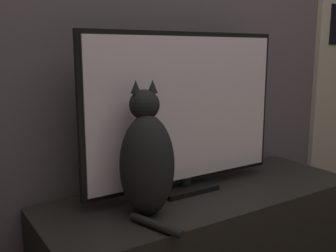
# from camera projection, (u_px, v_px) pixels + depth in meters

# --- Properties ---
(tv_stand) EXTENTS (1.34, 0.48, 0.51)m
(tv_stand) POSITION_uv_depth(u_px,v_px,m) (205.00, 250.00, 1.64)
(tv_stand) COLOR black
(tv_stand) RESTS_ON ground_plane
(tv) EXTENTS (0.89, 0.14, 0.64)m
(tv) POSITION_uv_depth(u_px,v_px,m) (186.00, 112.00, 1.56)
(tv) COLOR black
(tv) RESTS_ON tv_stand
(cat) EXTENTS (0.23, 0.33, 0.47)m
(cat) POSITION_uv_depth(u_px,v_px,m) (147.00, 161.00, 1.35)
(cat) COLOR black
(cat) RESTS_ON tv_stand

